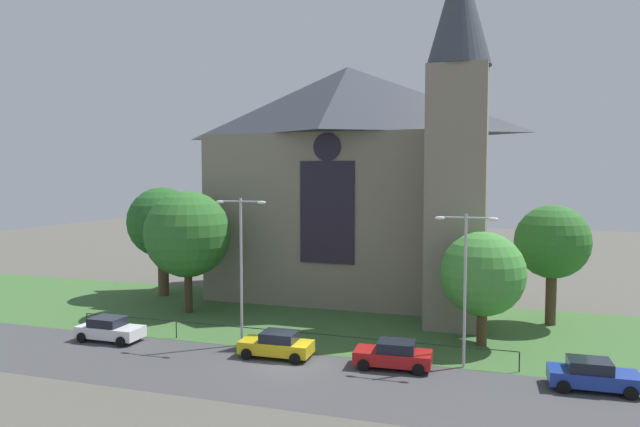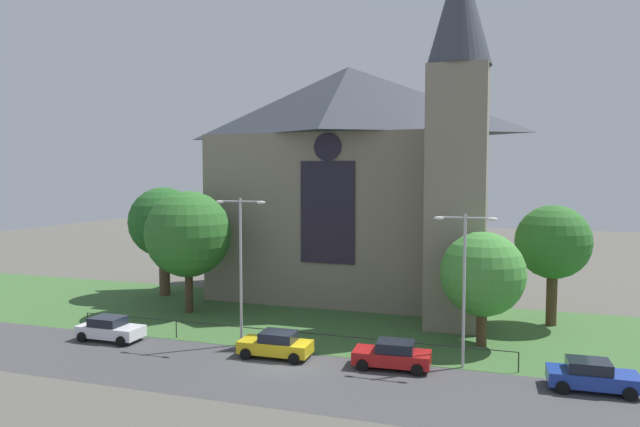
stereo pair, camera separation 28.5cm
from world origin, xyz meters
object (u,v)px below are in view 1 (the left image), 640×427
at_px(tree_left_near, 188,234).
at_px(parked_car_blue, 592,375).
at_px(tree_right_near, 483,274).
at_px(streetlamp_near, 241,254).
at_px(church_building, 354,179).
at_px(parked_car_yellow, 277,345).
at_px(parked_car_white, 110,329).
at_px(streetlamp_far, 465,271).
at_px(tree_right_far, 552,242).
at_px(parked_car_red, 394,355).
at_px(tree_left_far, 162,223).

bearing_deg(tree_left_near, parked_car_blue, -16.32).
height_order(tree_right_near, streetlamp_near, streetlamp_near).
distance_m(church_building, parked_car_yellow, 20.02).
bearing_deg(tree_left_near, streetlamp_near, -40.44).
xyz_separation_m(streetlamp_near, parked_car_white, (-8.48, -1.73, -5.01)).
xyz_separation_m(tree_left_near, streetlamp_far, (21.11, -6.51, -0.70)).
relative_size(tree_right_far, tree_left_near, 0.91).
relative_size(tree_right_near, streetlamp_far, 0.84).
xyz_separation_m(tree_right_far, parked_car_white, (-27.23, -12.87, -5.13)).
bearing_deg(parked_car_yellow, tree_left_near, -38.46).
height_order(streetlamp_far, parked_car_red, streetlamp_far).
relative_size(tree_left_near, parked_car_white, 2.24).
distance_m(tree_left_near, tree_left_far, 7.41).
xyz_separation_m(tree_right_near, parked_car_blue, (5.47, -6.03, -3.74)).
xyz_separation_m(tree_left_near, parked_car_red, (17.45, -7.85, -5.33)).
bearing_deg(tree_right_near, tree_left_far, 165.73).
bearing_deg(parked_car_red, tree_left_far, -32.07).
relative_size(tree_right_far, streetlamp_near, 0.93).
height_order(streetlamp_far, parked_car_blue, streetlamp_far).
xyz_separation_m(streetlamp_far, parked_car_white, (-21.95, -1.73, -4.63)).
bearing_deg(tree_left_far, church_building, 15.79).
bearing_deg(parked_car_white, parked_car_yellow, 0.97).
height_order(tree_left_far, streetlamp_near, tree_left_far).
distance_m(streetlamp_far, parked_car_red, 6.05).
bearing_deg(parked_car_yellow, parked_car_red, -179.56).
bearing_deg(parked_car_yellow, streetlamp_far, -172.95).
relative_size(tree_right_near, parked_car_white, 1.70).
height_order(church_building, tree_left_far, church_building).
height_order(tree_left_near, streetlamp_near, tree_left_near).
xyz_separation_m(parked_car_white, parked_car_blue, (28.21, 0.22, 0.00)).
height_order(tree_right_far, parked_car_blue, tree_right_far).
relative_size(tree_right_near, streetlamp_near, 0.78).
relative_size(tree_left_far, parked_car_blue, 2.25).
relative_size(tree_right_far, streetlamp_far, 1.00).
distance_m(tree_right_far, streetlamp_far, 12.34).
bearing_deg(parked_car_red, parked_car_yellow, -1.12).
xyz_separation_m(parked_car_white, parked_car_yellow, (11.46, 0.19, 0.00)).
bearing_deg(tree_right_near, streetlamp_far, -99.97).
relative_size(tree_left_far, streetlamp_far, 1.13).
bearing_deg(parked_car_white, streetlamp_near, 11.55).
relative_size(church_building, tree_left_near, 2.76).
relative_size(tree_right_near, tree_right_far, 0.84).
xyz_separation_m(tree_right_far, tree_left_near, (-26.39, -4.63, 0.20)).
distance_m(tree_left_far, streetlamp_near, 17.45).
bearing_deg(tree_left_near, tree_right_far, 9.95).
bearing_deg(tree_left_near, tree_left_far, 137.74).
xyz_separation_m(tree_right_near, tree_left_near, (-21.91, 1.99, 1.59)).
height_order(church_building, tree_right_near, church_building).
bearing_deg(parked_car_white, tree_right_near, 15.41).
distance_m(tree_left_near, parked_car_red, 19.87).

